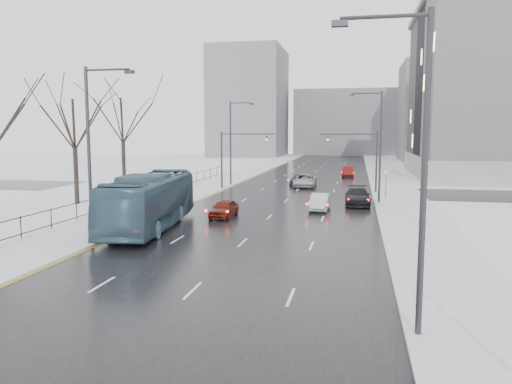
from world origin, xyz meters
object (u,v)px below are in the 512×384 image
Objects in this scene: sedan_center_far at (299,179)px; streetlight_r_mid at (378,141)px; no_uturn_sign at (386,175)px; sedan_right_distant at (348,172)px; sedan_right_cross at (305,181)px; streetlight_l_near at (92,146)px; sedan_right_near at (320,202)px; streetlight_r_near at (417,159)px; tree_park_d at (77,205)px; lamppost_r_mid at (425,183)px; mast_signal_right at (366,154)px; sedan_right_far at (358,196)px; streetlight_l_far at (232,139)px; mast_signal_left at (231,153)px; sedan_center_near at (224,208)px; tree_park_e at (125,192)px; bus at (150,201)px.

streetlight_r_mid is at bearing -52.40° from sedan_center_far.
sedan_right_distant is at bearing 100.08° from no_uturn_sign.
no_uturn_sign is at bearing -44.18° from sedan_right_cross.
no_uturn_sign is at bearing 54.11° from streetlight_l_near.
streetlight_l_near is 2.47× the size of sedan_center_far.
sedan_center_far is (-4.00, 19.37, 0.01)m from sedan_right_near.
sedan_right_distant is (-3.03, 56.82, -4.84)m from streetlight_r_near.
tree_park_d is 29.23m from lamppost_r_mid.
sedan_right_far is at bearing -94.96° from mast_signal_right.
streetlight_l_far is 1.89× the size of sedan_right_far.
streetlight_r_near reaches higher than lamppost_r_mid.
streetlight_r_mid is (25.97, 6.00, 5.62)m from tree_park_d.
streetlight_l_near is 32.03m from mast_signal_right.
mast_signal_left is (-18.33, 18.00, 1.16)m from lamppost_r_mid.
sedan_center_far is 0.90× the size of sedan_right_distant.
mast_signal_left reaches higher than sedan_right_cross.
mast_signal_right reaches higher than sedan_right_near.
sedan_center_far is (-8.67, 44.42, -4.89)m from streetlight_r_near.
tree_park_d is 14.99m from sedan_center_near.
sedan_center_near is at bearing -14.85° from tree_park_d.
streetlight_l_near is (-16.33, 10.00, 0.00)m from streetlight_r_near.
streetlight_r_mid is 3.70× the size of no_uturn_sign.
streetlight_r_mid is at bearing -83.13° from sedan_right_distant.
streetlight_r_near is 20.38m from lamppost_r_mid.
sedan_right_cross is at bearing 23.61° from tree_park_e.
mast_signal_right is (-0.84, 8.00, -1.51)m from streetlight_r_mid.
streetlight_r_near is 3.70× the size of no_uturn_sign.
lamppost_r_mid is 14.13m from no_uturn_sign.
streetlight_r_mid is 2.23× the size of sedan_right_distant.
sedan_right_cross is (-3.00, 17.12, 0.06)m from sedan_right_near.
lamppost_r_mid is (2.83, 20.00, -2.67)m from streetlight_r_near.
lamppost_r_mid reaches higher than sedan_center_near.
sedan_right_near is at bearing 146.04° from lamppost_r_mid.
bus is (1.17, 5.08, -3.76)m from streetlight_l_near.
mast_signal_right reaches higher than bus.
bus reaches higher than sedan_right_cross.
sedan_center_near is at bearing -120.84° from mast_signal_right.
streetlight_l_near is at bearing -125.89° from no_uturn_sign.
sedan_right_distant is (-4.06, 22.82, -1.52)m from no_uturn_sign.
streetlight_l_near is 32.00m from streetlight_l_far.
sedan_right_far is at bearing -12.27° from tree_park_e.
tree_park_e is 43.39m from streetlight_r_near.
mast_signal_left is at bearing -78.13° from streetlight_l_far.
bus is (-15.17, 15.08, -3.76)m from streetlight_r_near.
tree_park_e reaches higher than sedan_right_cross.
sedan_right_distant is (13.31, 14.82, -4.84)m from streetlight_l_far.
mast_signal_right is 2.41× the size of no_uturn_sign.
tree_park_e is at bearing 92.29° from tree_park_d.
lamppost_r_mid is at bearing -58.19° from sedan_center_far.
streetlight_l_far reaches higher than sedan_right_far.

